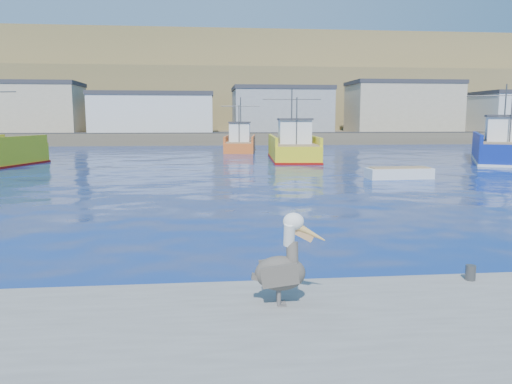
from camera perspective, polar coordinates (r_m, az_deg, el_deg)
ground at (r=13.14m, az=4.02°, el=-7.84°), size 260.00×260.00×0.00m
dock_bollards at (r=9.92m, az=10.94°, el=-9.47°), size 36.20×0.20×0.30m
far_shore at (r=121.77m, az=-4.93°, el=10.83°), size 200.00×81.00×24.00m
trawler_yellow_b at (r=45.34m, az=4.23°, el=5.02°), size 5.36×11.60×6.52m
trawler_blue at (r=48.74m, az=26.50°, el=4.54°), size 10.35×14.19×6.80m
boat_orange at (r=56.29m, az=-1.82°, el=5.68°), size 4.38×8.71×6.09m
skiff_mid at (r=32.10m, az=16.04°, el=1.98°), size 4.06×1.58×0.87m
pelican at (r=8.61m, az=3.10°, el=-8.38°), size 1.30×0.58×1.60m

